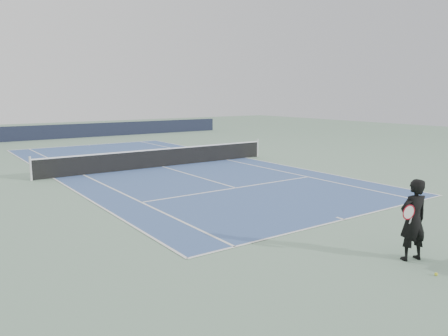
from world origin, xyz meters
TOP-DOWN VIEW (x-y plane):
  - ground at (0.00, 0.00)m, footprint 80.00×80.00m
  - court_surface at (0.00, 0.00)m, footprint 10.97×23.77m
  - tennis_net at (0.00, 0.00)m, footprint 12.90×0.10m
  - windscreen_far at (0.00, 17.88)m, footprint 30.00×0.25m
  - tennis_player at (-1.31, -14.86)m, footprint 0.87×0.69m
  - tennis_ball at (-1.69, -15.69)m, footprint 0.07×0.07m

SIDE VIEW (x-z plane):
  - ground at x=0.00m, z-range 0.00..0.00m
  - court_surface at x=0.00m, z-range 0.00..0.01m
  - tennis_ball at x=-1.69m, z-range 0.00..0.07m
  - tennis_net at x=0.00m, z-range -0.03..1.04m
  - windscreen_far at x=0.00m, z-range 0.00..1.20m
  - tennis_player at x=-1.31m, z-range 0.00..1.89m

